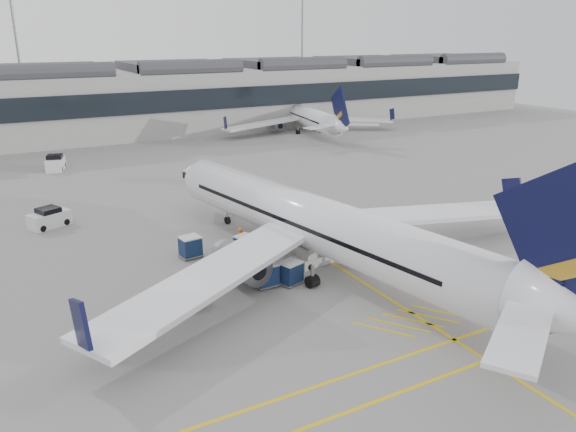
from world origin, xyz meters
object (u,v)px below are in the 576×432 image
baggage_cart_a (290,272)px  ramp_agent_b (273,242)px  ramp_agent_a (241,239)px  pushback_tug (183,294)px  airliner_main (323,226)px  belt_loader (317,256)px

baggage_cart_a → ramp_agent_b: 6.27m
baggage_cart_a → ramp_agent_a: size_ratio=1.02×
ramp_agent_a → pushback_tug: (-7.46, -6.92, -0.39)m
airliner_main → baggage_cart_a: 4.53m
ramp_agent_a → pushback_tug: size_ratio=0.81×
pushback_tug → belt_loader: bearing=4.2°
belt_loader → ramp_agent_a: size_ratio=2.59×
ramp_agent_a → ramp_agent_b: (2.01, -1.92, -0.04)m
baggage_cart_a → ramp_agent_a: 7.97m
airliner_main → belt_loader: (0.26, 1.24, -2.89)m
belt_loader → ramp_agent_b: (-2.13, 3.57, 0.34)m
pushback_tug → ramp_agent_a: bearing=40.0°
baggage_cart_a → airliner_main: bearing=1.2°
ramp_agent_b → pushback_tug: 10.72m
airliner_main → ramp_agent_a: (-3.89, 6.73, -2.50)m
airliner_main → pushback_tug: size_ratio=18.59×
pushback_tug → airliner_main: bearing=-1.9°
airliner_main → baggage_cart_a: size_ratio=22.42×
belt_loader → baggage_cart_a: belt_loader is taller
ramp_agent_a → airliner_main: bearing=-94.5°
airliner_main → ramp_agent_b: (-1.88, 4.81, -2.55)m
baggage_cart_a → pushback_tug: baggage_cart_a is taller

